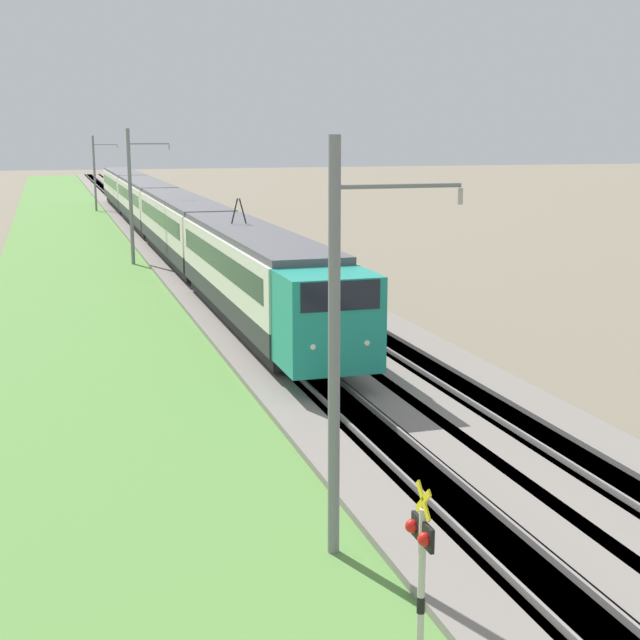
# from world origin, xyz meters

# --- Properties ---
(ballast_main) EXTENTS (240.00, 4.40, 0.30)m
(ballast_main) POSITION_xyz_m (50.00, 0.00, 0.15)
(ballast_main) COLOR gray
(ballast_main) RESTS_ON ground
(ballast_adjacent) EXTENTS (240.00, 4.40, 0.30)m
(ballast_adjacent) POSITION_xyz_m (50.00, -3.98, 0.15)
(ballast_adjacent) COLOR gray
(ballast_adjacent) RESTS_ON ground
(track_main) EXTENTS (240.00, 1.57, 0.45)m
(track_main) POSITION_xyz_m (50.00, 0.00, 0.16)
(track_main) COLOR #4C4238
(track_main) RESTS_ON ground
(track_adjacent) EXTENTS (240.00, 1.57, 0.45)m
(track_adjacent) POSITION_xyz_m (50.00, -3.98, 0.16)
(track_adjacent) COLOR #4C4238
(track_adjacent) RESTS_ON ground
(grass_verge) EXTENTS (240.00, 10.89, 0.12)m
(grass_verge) POSITION_xyz_m (50.00, 5.39, 0.06)
(grass_verge) COLOR #5B8E42
(grass_verge) RESTS_ON ground
(passenger_train) EXTENTS (81.69, 2.97, 5.18)m
(passenger_train) POSITION_xyz_m (58.30, 0.00, 2.44)
(passenger_train) COLOR teal
(passenger_train) RESTS_ON ground
(crossing_signal_aux) EXTENTS (0.70, 0.23, 3.06)m
(crossing_signal_aux) POSITION_xyz_m (4.47, 2.98, 1.85)
(crossing_signal_aux) COLOR beige
(crossing_signal_aux) RESTS_ON ground
(catenary_mast_near) EXTENTS (0.22, 2.56, 7.86)m
(catenary_mast_near) POSITION_xyz_m (8.51, 2.92, 4.07)
(catenary_mast_near) COLOR slate
(catenary_mast_near) RESTS_ON ground
(catenary_mast_mid) EXTENTS (0.22, 2.56, 8.17)m
(catenary_mast_mid) POSITION_xyz_m (48.16, 2.93, 4.23)
(catenary_mast_mid) COLOR slate
(catenary_mast_mid) RESTS_ON ground
(catenary_mast_far) EXTENTS (0.22, 2.56, 7.67)m
(catenary_mast_far) POSITION_xyz_m (87.81, 2.92, 3.97)
(catenary_mast_far) COLOR slate
(catenary_mast_far) RESTS_ON ground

